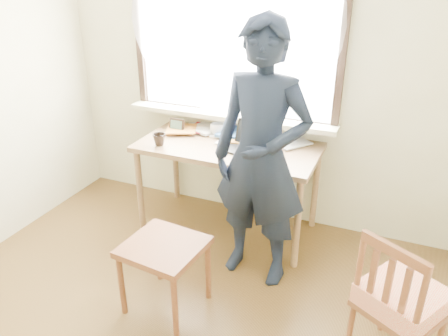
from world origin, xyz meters
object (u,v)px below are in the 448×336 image
at_px(desk, 228,154).
at_px(mug_dark, 159,140).
at_px(mug_white, 218,129).
at_px(person, 261,158).
at_px(work_chair, 164,254).
at_px(laptop, 247,144).
at_px(side_chair, 400,300).

distance_m(desk, mug_dark, 0.57).
bearing_deg(mug_dark, mug_white, 49.72).
bearing_deg(person, work_chair, -122.16).
distance_m(mug_dark, person, 0.98).
height_order(work_chair, person, person).
height_order(laptop, side_chair, laptop).
distance_m(mug_dark, side_chair, 2.09).
xyz_separation_m(laptop, side_chair, (1.23, -0.94, -0.37)).
bearing_deg(mug_dark, work_chair, -59.14).
bearing_deg(person, mug_white, 137.54).
distance_m(mug_white, mug_dark, 0.52).
height_order(laptop, work_chair, laptop).
distance_m(mug_white, side_chair, 1.99).
xyz_separation_m(mug_white, work_chair, (0.16, -1.24, -0.42)).
bearing_deg(work_chair, side_chair, 3.46).
xyz_separation_m(mug_dark, person, (0.94, -0.25, 0.10)).
bearing_deg(work_chair, desk, 89.37).
bearing_deg(person, desk, 137.16).
bearing_deg(person, side_chair, -22.58).
relative_size(desk, person, 0.78).
xyz_separation_m(desk, person, (0.43, -0.47, 0.23)).
bearing_deg(side_chair, laptop, 142.83).
bearing_deg(mug_white, side_chair, -36.04).
distance_m(work_chair, side_chair, 1.42).
height_order(desk, laptop, laptop).
distance_m(laptop, person, 0.51).
bearing_deg(mug_white, laptop, -31.74).
height_order(desk, mug_dark, mug_dark).
relative_size(laptop, side_chair, 0.42).
height_order(mug_dark, work_chair, mug_dark).
distance_m(desk, person, 0.68).
height_order(desk, work_chair, desk).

